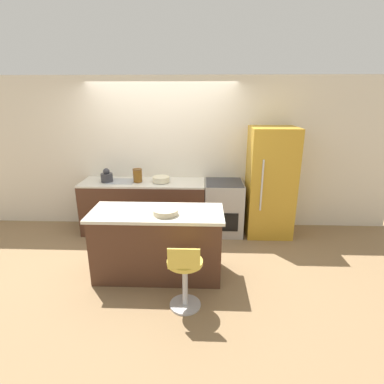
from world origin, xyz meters
The scene contains 11 objects.
ground_plane centered at (0.00, 0.00, 0.00)m, with size 14.00×14.00×0.00m, color #8E704C.
wall_back centered at (0.00, 0.69, 1.30)m, with size 8.00×0.06×2.60m.
back_counter centered at (-0.31, 0.34, 0.45)m, with size 2.08×0.64×0.90m.
kitchen_island centered at (0.12, -1.00, 0.45)m, with size 1.68×0.68×0.89m.
oven_range centered at (1.06, 0.34, 0.45)m, with size 0.64×0.65×0.90m.
refrigerator centered at (1.82, 0.33, 0.91)m, with size 0.74×0.68×1.81m.
stool_chair centered at (0.51, -1.67, 0.41)m, with size 0.39×0.39×0.81m.
kettle centered at (-0.91, 0.31, 0.99)m, with size 0.20×0.20×0.23m.
mixing_bowl centered at (0.00, 0.31, 0.95)m, with size 0.28×0.28×0.09m.
canister_jar centered at (-0.39, 0.31, 1.01)m, with size 0.16×0.16×0.22m.
fruit_bowl centered at (0.25, -1.10, 0.93)m, with size 0.30×0.30×0.07m.
Camera 1 is at (0.69, -4.48, 2.28)m, focal length 28.00 mm.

